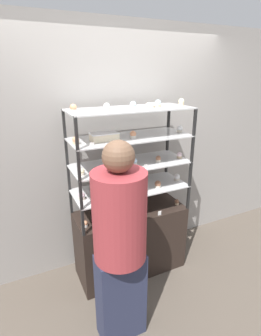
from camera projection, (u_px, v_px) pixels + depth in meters
ground_plane at (130, 268)px, 3.00m from camera, size 20.00×20.00×0.00m
back_wall at (116, 150)px, 2.87m from camera, size 8.00×0.05×2.60m
display_base at (130, 240)px, 2.87m from camera, size 1.16×0.47×0.75m
display_riser_lower at (130, 189)px, 2.66m from camera, size 1.16×0.47×0.26m
display_riser_middle at (130, 165)px, 2.56m from camera, size 1.16×0.47×0.26m
display_riser_upper at (130, 138)px, 2.47m from camera, size 1.16×0.47×0.26m
display_riser_top at (130, 110)px, 2.38m from camera, size 1.16×0.47×0.26m
layer_cake_centerpiece at (125, 206)px, 2.71m from camera, size 0.18×0.18×0.12m
sheet_cake_frosted at (104, 137)px, 2.32m from camera, size 0.25×0.13×0.07m
cupcake_0 at (85, 224)px, 2.45m from camera, size 0.05×0.05×0.06m
cupcake_1 at (177, 202)px, 2.85m from camera, size 0.05×0.05×0.06m
price_tag_0 at (160, 213)px, 2.64m from camera, size 0.04×0.00×0.04m
cupcake_2 at (82, 196)px, 2.39m from camera, size 0.06×0.06×0.07m
cupcake_3 at (111, 192)px, 2.48m from camera, size 0.06×0.06×0.07m
cupcake_4 at (134, 187)px, 2.57m from camera, size 0.06×0.06×0.07m
cupcake_5 at (158, 184)px, 2.64m from camera, size 0.06×0.06×0.07m
cupcake_6 at (177, 177)px, 2.81m from camera, size 0.06×0.06×0.07m
price_tag_1 at (143, 193)px, 2.47m from camera, size 0.04×0.00×0.04m
cupcake_7 at (82, 172)px, 2.25m from camera, size 0.05×0.05×0.06m
cupcake_8 at (106, 165)px, 2.40m from camera, size 0.05×0.05×0.06m
cupcake_9 at (135, 162)px, 2.50m from camera, size 0.05×0.05×0.06m
cupcake_10 at (158, 159)px, 2.58m from camera, size 0.05×0.05×0.06m
cupcake_11 at (179, 155)px, 2.69m from camera, size 0.05×0.05×0.06m
price_tag_2 at (146, 167)px, 2.39m from camera, size 0.04×0.00×0.04m
cupcake_12 at (76, 141)px, 2.20m from camera, size 0.06×0.06×0.07m
cupcake_13 at (134, 135)px, 2.41m from camera, size 0.06×0.06×0.07m
cupcake_14 at (180, 129)px, 2.64m from camera, size 0.06×0.06×0.07m
price_tag_3 at (92, 145)px, 2.10m from camera, size 0.04×0.00×0.04m
cupcake_15 at (73, 109)px, 2.11m from camera, size 0.06×0.06×0.07m
cupcake_16 at (107, 107)px, 2.18m from camera, size 0.06×0.06×0.07m
cupcake_17 at (133, 105)px, 2.30m from camera, size 0.06×0.06×0.07m
cupcake_18 at (158, 104)px, 2.42m from camera, size 0.06×0.06×0.07m
cupcake_19 at (181, 102)px, 2.55m from camera, size 0.06×0.06×0.07m
price_tag_4 at (145, 108)px, 2.20m from camera, size 0.04×0.00×0.04m
donut_glazed at (152, 105)px, 2.48m from camera, size 0.12×0.12×0.04m
customer_figure at (120, 243)px, 1.96m from camera, size 0.40×0.40×1.70m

